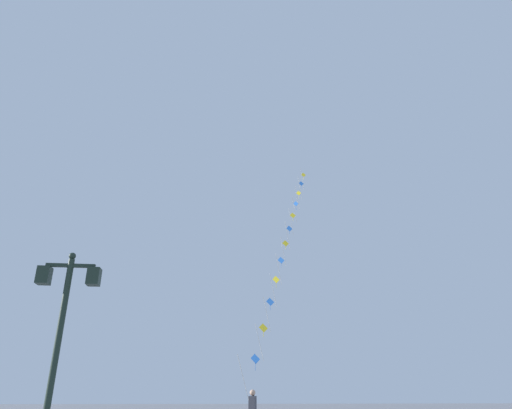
{
  "coord_description": "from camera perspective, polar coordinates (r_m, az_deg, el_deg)",
  "views": [
    {
      "loc": [
        0.89,
        -0.76,
        1.48
      ],
      "look_at": [
        3.48,
        23.7,
        12.02
      ],
      "focal_mm": 31.43,
      "sensor_mm": 36.0,
      "label": 1
    }
  ],
  "objects": [
    {
      "name": "twin_lantern_lamp_post",
      "position": [
        11.12,
        -23.37,
        -12.56
      ],
      "size": [
        1.39,
        0.28,
        4.58
      ],
      "color": "#1E2D23",
      "rests_on": "ground_plane"
    },
    {
      "name": "kite_train",
      "position": [
        31.0,
        3.76,
        -5.04
      ],
      "size": [
        7.45,
        17.81,
        21.08
      ],
      "color": "brown",
      "rests_on": "ground_plane"
    }
  ]
}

